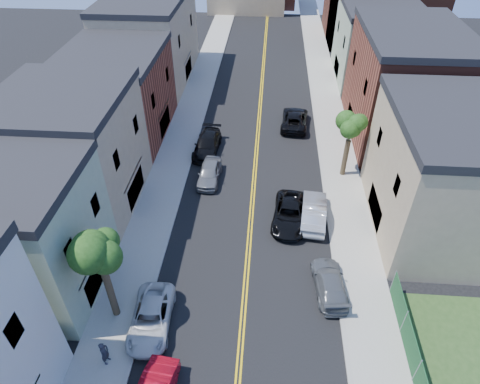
% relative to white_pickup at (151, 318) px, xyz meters
% --- Properties ---
extents(sidewalk_left, '(3.20, 100.00, 0.15)m').
position_rel_white_pickup_xyz_m(sidewalk_left, '(-2.40, 26.57, -0.63)').
color(sidewalk_left, gray).
rests_on(sidewalk_left, ground).
extents(sidewalk_right, '(3.20, 100.00, 0.15)m').
position_rel_white_pickup_xyz_m(sidewalk_right, '(13.40, 26.57, -0.63)').
color(sidewalk_right, gray).
rests_on(sidewalk_right, ground).
extents(curb_left, '(0.30, 100.00, 0.15)m').
position_rel_white_pickup_xyz_m(curb_left, '(-0.65, 26.57, -0.63)').
color(curb_left, gray).
rests_on(curb_left, ground).
extents(curb_right, '(0.30, 100.00, 0.15)m').
position_rel_white_pickup_xyz_m(curb_right, '(11.65, 26.57, -0.63)').
color(curb_right, gray).
rests_on(curb_right, ground).
extents(bldg_left_palegrn, '(9.00, 8.00, 8.50)m').
position_rel_white_pickup_xyz_m(bldg_left_palegrn, '(-8.50, 2.57, 3.54)').
color(bldg_left_palegrn, gray).
rests_on(bldg_left_palegrn, ground).
extents(bldg_left_tan_near, '(9.00, 10.00, 9.00)m').
position_rel_white_pickup_xyz_m(bldg_left_tan_near, '(-8.50, 11.57, 3.79)').
color(bldg_left_tan_near, '#998466').
rests_on(bldg_left_tan_near, ground).
extents(bldg_left_brick, '(9.00, 12.00, 8.00)m').
position_rel_white_pickup_xyz_m(bldg_left_brick, '(-8.50, 22.57, 3.29)').
color(bldg_left_brick, brown).
rests_on(bldg_left_brick, ground).
extents(bldg_left_tan_far, '(9.00, 16.00, 9.50)m').
position_rel_white_pickup_xyz_m(bldg_left_tan_far, '(-8.50, 36.57, 4.04)').
color(bldg_left_tan_far, '#998466').
rests_on(bldg_left_tan_far, ground).
extents(bldg_right_tan, '(9.00, 12.00, 9.00)m').
position_rel_white_pickup_xyz_m(bldg_right_tan, '(19.50, 10.57, 3.79)').
color(bldg_right_tan, '#998466').
rests_on(bldg_right_tan, ground).
extents(bldg_right_brick, '(9.00, 14.00, 10.00)m').
position_rel_white_pickup_xyz_m(bldg_right_brick, '(19.50, 24.57, 4.29)').
color(bldg_right_brick, brown).
rests_on(bldg_right_brick, ground).
extents(bldg_right_palegrn, '(9.00, 12.00, 8.50)m').
position_rel_white_pickup_xyz_m(bldg_right_palegrn, '(19.50, 38.57, 3.54)').
color(bldg_right_palegrn, gray).
rests_on(bldg_right_palegrn, ground).
extents(tree_left_mid, '(5.20, 5.20, 9.29)m').
position_rel_white_pickup_xyz_m(tree_left_mid, '(-2.38, 0.58, 5.88)').
color(tree_left_mid, '#34271A').
rests_on(tree_left_mid, sidewalk_left).
extents(tree_right_far, '(4.40, 4.40, 8.03)m').
position_rel_white_pickup_xyz_m(tree_right_far, '(13.42, 16.58, 5.05)').
color(tree_right_far, '#34271A').
rests_on(tree_right_far, sidewalk_right).
extents(white_pickup, '(2.61, 5.21, 1.42)m').
position_rel_white_pickup_xyz_m(white_pickup, '(0.00, 0.00, 0.00)').
color(white_pickup, silver).
rests_on(white_pickup, ground).
extents(grey_car_left, '(1.96, 4.60, 1.55)m').
position_rel_white_pickup_xyz_m(grey_car_left, '(1.56, 14.95, 0.07)').
color(grey_car_left, slate).
rests_on(grey_car_left, ground).
extents(black_car_left, '(2.54, 5.62, 1.60)m').
position_rel_white_pickup_xyz_m(black_car_left, '(0.73, 19.55, 0.09)').
color(black_car_left, black).
rests_on(black_car_left, ground).
extents(grey_car_right, '(2.39, 4.95, 1.39)m').
position_rel_white_pickup_xyz_m(grey_car_right, '(11.00, 3.51, -0.01)').
color(grey_car_right, '#565A5E').
rests_on(grey_car_right, ground).
extents(black_car_right, '(2.29, 4.45, 1.45)m').
position_rel_white_pickup_xyz_m(black_car_right, '(10.07, 10.26, 0.02)').
color(black_car_right, black).
rests_on(black_car_right, ground).
extents(silver_car_right, '(2.31, 5.38, 1.72)m').
position_rel_white_pickup_xyz_m(silver_car_right, '(10.38, 10.32, 0.15)').
color(silver_car_right, '#B0B3B8').
rests_on(silver_car_right, ground).
extents(dark_car_right_far, '(3.12, 5.93, 1.59)m').
position_rel_white_pickup_xyz_m(dark_car_right_far, '(9.30, 25.24, 0.09)').
color(dark_car_right_far, black).
rests_on(dark_car_right_far, ground).
extents(black_suv_lane, '(3.07, 5.70, 1.52)m').
position_rel_white_pickup_xyz_m(black_suv_lane, '(8.50, 10.04, 0.05)').
color(black_suv_lane, black).
rests_on(black_suv_lane, ground).
extents(pedestrian_left, '(0.50, 0.68, 1.71)m').
position_rel_white_pickup_xyz_m(pedestrian_left, '(-1.93, -2.62, 0.30)').
color(pedestrian_left, '#28262E').
rests_on(pedestrian_left, sidewalk_left).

